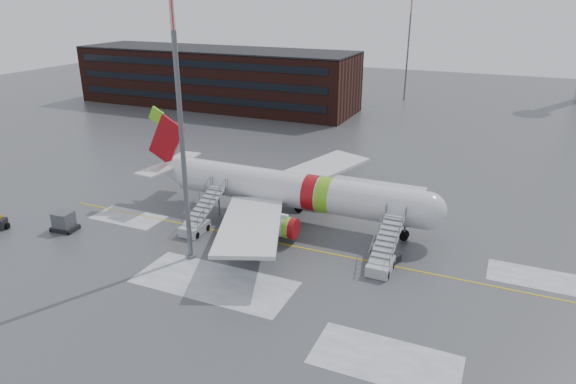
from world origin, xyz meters
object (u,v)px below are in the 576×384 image
at_px(airstair_fwd, 383,257).
at_px(light_mast_near, 180,118).
at_px(airliner, 287,190).
at_px(airstair_aft, 198,221).
at_px(uld_container, 64,222).
at_px(pushback_tug, 384,253).

relative_size(airstair_fwd, light_mast_near, 0.30).
relative_size(airliner, airstair_aft, 4.55).
bearing_deg(airliner, uld_container, -148.85).
distance_m(airliner, pushback_tug, 13.31).
xyz_separation_m(airliner, pushback_tug, (12.08, -4.84, -2.77)).
xyz_separation_m(airstair_aft, light_mast_near, (2.63, -5.42, 12.36)).
height_order(airliner, light_mast_near, light_mast_near).
height_order(airstair_aft, pushback_tug, airstair_aft).
relative_size(airliner, uld_container, 13.12).
height_order(airstair_fwd, pushback_tug, airstair_fwd).
bearing_deg(airstair_fwd, light_mast_near, -162.35).
xyz_separation_m(airstair_fwd, airstair_aft, (-19.66, 0.00, 0.00)).
xyz_separation_m(airstair_fwd, pushback_tug, (-0.24, 1.69, -0.42)).
bearing_deg(pushback_tug, airstair_fwd, -81.98).
bearing_deg(airstair_fwd, uld_container, -170.08).
distance_m(uld_container, light_mast_near, 19.92).
bearing_deg(airstair_aft, airstair_fwd, 0.00).
bearing_deg(airliner, light_mast_near, -111.50).
relative_size(airliner, light_mast_near, 1.35).
distance_m(airstair_fwd, pushback_tug, 1.76).
xyz_separation_m(airstair_fwd, uld_container, (-32.55, -5.69, -0.11)).
distance_m(airstair_aft, light_mast_near, 13.75).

